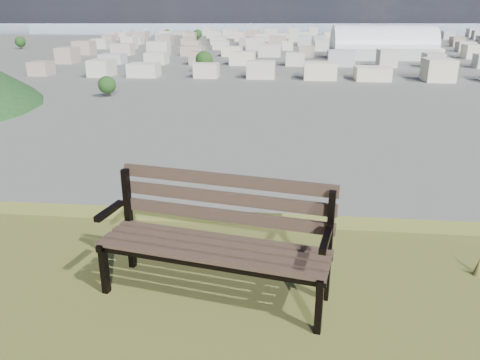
# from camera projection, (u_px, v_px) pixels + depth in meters

# --- Properties ---
(park_bench) EXTENTS (1.92, 0.93, 0.97)m
(park_bench) POSITION_uv_depth(u_px,v_px,m) (217.00, 231.00, 3.77)
(park_bench) COLOR #413225
(park_bench) RESTS_ON hilltop_mesa
(arena) EXTENTS (60.32, 28.65, 24.83)m
(arena) POSITION_uv_depth(u_px,v_px,m) (382.00, 49.00, 275.53)
(arena) COLOR #B5B4B0
(arena) RESTS_ON ground
(city_blocks) EXTENTS (395.00, 361.00, 7.00)m
(city_blocks) POSITION_uv_depth(u_px,v_px,m) (292.00, 41.00, 377.27)
(city_blocks) COLOR beige
(city_blocks) RESTS_ON ground
(city_trees) EXTENTS (406.52, 387.20, 9.98)m
(city_trees) POSITION_uv_depth(u_px,v_px,m) (251.00, 46.00, 309.00)
(city_trees) COLOR #2F2017
(city_trees) RESTS_ON ground
(bay_water) EXTENTS (2400.00, 700.00, 0.12)m
(bay_water) POSITION_uv_depth(u_px,v_px,m) (293.00, 26.00, 850.74)
(bay_water) COLOR #8FA3B6
(bay_water) RESTS_ON ground
(far_hills) EXTENTS (2050.00, 340.00, 60.00)m
(far_hills) POSITION_uv_depth(u_px,v_px,m) (272.00, 11.00, 1318.00)
(far_hills) COLOR #909FB2
(far_hills) RESTS_ON ground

